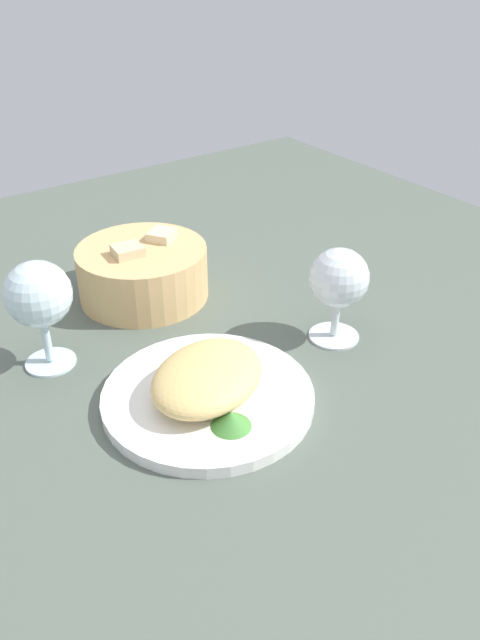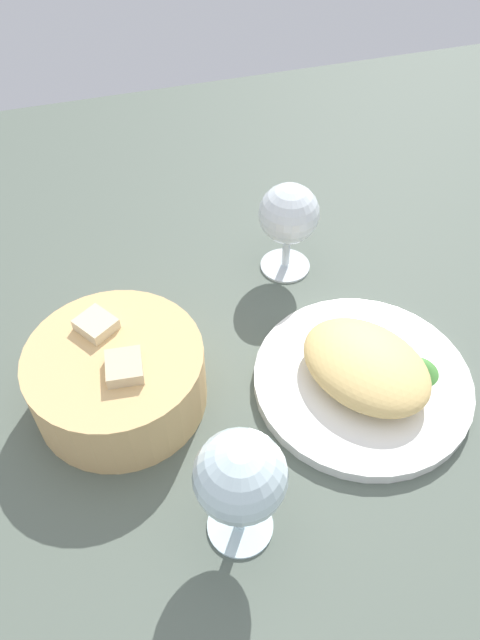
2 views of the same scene
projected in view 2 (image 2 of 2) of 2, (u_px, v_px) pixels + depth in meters
ground_plane at (307, 382)px, 66.68cm from camera, size 140.00×140.00×2.00cm
plate at (362, 381)px, 64.66cm from camera, size 23.56×23.56×1.40cm
omelette at (366, 365)px, 62.61cm from camera, size 18.04×16.48×4.14cm
lettuce_garnish at (421, 367)px, 63.93cm from camera, size 4.29×4.29×1.78cm
bread_basket at (118, 377)px, 61.17cm from camera, size 18.06×18.06×8.78cm
wine_glass_near at (289, 217)px, 71.94cm from camera, size 7.43×7.43×12.33cm
wine_glass_far at (240, 479)px, 47.73cm from camera, size 7.76×7.76×13.51cm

